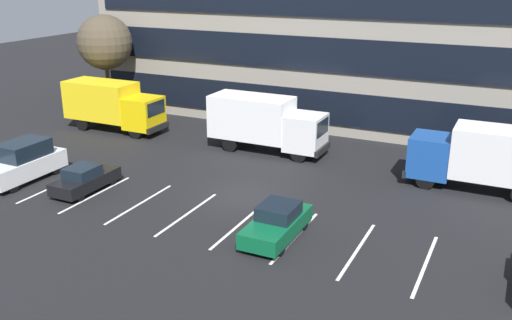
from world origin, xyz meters
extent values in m
plane|color=black|center=(0.00, 0.00, 0.00)|extent=(120.00, 120.00, 0.00)
cube|color=gray|center=(0.00, 18.00, 7.20)|extent=(38.48, 11.46, 14.40)
cube|color=black|center=(0.00, 12.21, 1.98)|extent=(36.94, 0.16, 2.30)
cube|color=black|center=(0.00, 12.21, 5.58)|extent=(36.94, 0.16, 2.30)
cube|color=silver|center=(-9.80, -3.35, 0.00)|extent=(0.14, 5.40, 0.01)
cube|color=silver|center=(-7.00, -3.35, 0.00)|extent=(0.14, 5.40, 0.01)
cube|color=silver|center=(-4.20, -3.35, 0.00)|extent=(0.14, 5.40, 0.01)
cube|color=silver|center=(-1.40, -3.35, 0.00)|extent=(0.14, 5.40, 0.01)
cube|color=silver|center=(1.40, -3.35, 0.00)|extent=(0.14, 5.40, 0.01)
cube|color=silver|center=(4.20, -3.35, 0.00)|extent=(0.14, 5.40, 0.01)
cube|color=silver|center=(7.00, -3.35, 0.00)|extent=(0.14, 5.40, 0.01)
cube|color=silver|center=(9.80, -3.35, 0.00)|extent=(0.14, 5.40, 0.01)
cube|color=white|center=(0.61, 7.07, 1.59)|extent=(2.19, 2.39, 2.19)
cube|color=black|center=(1.68, 7.07, 2.03)|extent=(0.06, 2.01, 0.96)
cube|color=white|center=(-3.08, 7.07, 2.14)|extent=(5.18, 2.49, 2.69)
cube|color=black|center=(1.75, 7.07, 0.65)|extent=(0.20, 2.39, 0.40)
cylinder|color=black|center=(0.61, 8.10, 0.50)|extent=(1.00, 0.30, 1.00)
cylinder|color=black|center=(0.61, 6.05, 0.50)|extent=(1.00, 0.30, 1.00)
cylinder|color=black|center=(-4.11, 8.10, 0.50)|extent=(1.00, 0.30, 1.00)
cylinder|color=black|center=(-4.11, 6.05, 0.50)|extent=(1.00, 0.30, 1.00)
cube|color=yellow|center=(-11.29, 6.73, 1.58)|extent=(2.17, 2.37, 2.17)
cube|color=black|center=(-10.22, 6.73, 2.01)|extent=(0.06, 1.99, 0.95)
cube|color=yellow|center=(-14.94, 6.73, 2.12)|extent=(5.13, 2.46, 2.66)
cube|color=black|center=(-10.16, 6.73, 0.64)|extent=(0.20, 2.37, 0.39)
cylinder|color=black|center=(-11.29, 7.75, 0.49)|extent=(0.99, 0.30, 0.99)
cylinder|color=black|center=(-11.29, 5.72, 0.49)|extent=(0.99, 0.30, 0.99)
cylinder|color=black|center=(-15.96, 7.75, 0.49)|extent=(0.99, 0.30, 0.99)
cylinder|color=black|center=(-15.96, 5.72, 0.49)|extent=(0.99, 0.30, 0.99)
cube|color=#194799|center=(8.29, 5.98, 1.57)|extent=(2.17, 2.36, 2.17)
cube|color=black|center=(7.23, 5.98, 2.01)|extent=(0.06, 1.98, 0.95)
cube|color=white|center=(11.93, 5.98, 2.12)|extent=(5.12, 2.46, 2.66)
cube|color=black|center=(7.16, 5.98, 0.64)|extent=(0.20, 2.36, 0.39)
cylinder|color=black|center=(8.29, 4.97, 0.49)|extent=(0.98, 0.30, 0.98)
cylinder|color=black|center=(8.29, 7.00, 0.49)|extent=(0.98, 0.30, 0.98)
cube|color=black|center=(-7.84, -3.12, 0.53)|extent=(1.63, 3.88, 0.63)
cube|color=black|center=(-7.84, -3.31, 1.12)|extent=(1.43, 1.63, 0.54)
cylinder|color=black|center=(-8.54, -1.87, 0.27)|extent=(0.20, 0.54, 0.54)
cylinder|color=black|center=(-7.14, -1.87, 0.27)|extent=(0.20, 0.54, 0.54)
cylinder|color=black|center=(-8.54, -4.36, 0.27)|extent=(0.20, 0.54, 0.54)
cylinder|color=black|center=(-7.14, -4.36, 0.27)|extent=(0.20, 0.54, 0.54)
cube|color=white|center=(-12.01, -3.48, 0.79)|extent=(2.04, 4.81, 0.99)
cube|color=black|center=(-12.01, -3.24, 1.73)|extent=(1.79, 2.64, 0.89)
cylinder|color=black|center=(-11.11, -5.01, 0.36)|extent=(0.23, 0.71, 0.71)
cylinder|color=black|center=(-11.11, -1.94, 0.36)|extent=(0.23, 0.71, 0.71)
cylinder|color=black|center=(-12.90, -1.94, 0.36)|extent=(0.23, 0.71, 0.71)
cube|color=#0C5933|center=(3.48, -3.80, 0.58)|extent=(1.77, 4.23, 0.69)
cube|color=black|center=(3.48, -3.58, 1.22)|extent=(1.56, 1.78, 0.59)
cylinder|color=black|center=(4.25, -5.15, 0.30)|extent=(0.22, 0.59, 0.59)
cylinder|color=black|center=(2.71, -5.15, 0.30)|extent=(0.22, 0.59, 0.59)
cylinder|color=black|center=(4.25, -2.44, 0.30)|extent=(0.22, 0.59, 0.59)
cylinder|color=black|center=(2.71, -2.44, 0.30)|extent=(0.22, 0.59, 0.59)
cylinder|color=#473323|center=(-17.00, 10.02, 2.04)|extent=(0.28, 0.28, 4.09)
sphere|color=#4C4233|center=(-17.00, 10.02, 5.72)|extent=(4.16, 4.16, 4.16)
camera|label=1|loc=(12.43, -24.35, 11.39)|focal=39.84mm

